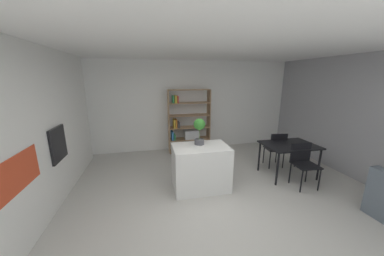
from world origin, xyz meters
TOP-DOWN VIEW (x-y plane):
  - ground_plane at (0.00, 0.00)m, footprint 9.33×9.33m
  - ceiling_slab at (0.00, 0.00)m, footprint 6.79×6.38m
  - back_partition at (0.00, 3.16)m, footprint 6.79×0.06m
  - right_partition_gray at (3.36, 0.00)m, footprint 0.06×6.38m
  - cabinet_niche_splashback at (-2.66, -0.29)m, footprint 0.01×0.92m
  - built_in_oven at (-2.64, 0.85)m, footprint 0.06×0.57m
  - kitchen_island at (-0.10, 0.69)m, footprint 1.09×0.72m
  - potted_plant_on_island at (-0.10, 0.82)m, footprint 0.23×0.23m
  - open_bookshelf at (0.05, 2.85)m, footprint 1.24×0.35m
  - dining_table at (1.98, 0.80)m, footprint 1.14×0.83m
  - dining_chair_far at (1.97, 1.24)m, footprint 0.45×0.45m
  - dining_chair_near at (1.99, 0.36)m, footprint 0.47×0.45m

SIDE VIEW (x-z plane):
  - ground_plane at x=0.00m, z-range 0.00..0.00m
  - kitchen_island at x=-0.10m, z-range 0.00..0.89m
  - dining_chair_far at x=1.97m, z-range 0.09..0.99m
  - dining_chair_near at x=1.99m, z-range 0.10..0.99m
  - dining_table at x=1.98m, z-range 0.30..1.05m
  - open_bookshelf at x=0.05m, z-range -0.09..1.78m
  - cabinet_niche_splashback at x=-2.66m, z-range 0.84..1.29m
  - built_in_oven at x=-2.64m, z-range 0.77..1.37m
  - potted_plant_on_island at x=-0.10m, z-range 0.95..1.48m
  - back_partition at x=0.00m, z-range 0.00..2.70m
  - right_partition_gray at x=3.36m, z-range 0.00..2.70m
  - ceiling_slab at x=0.00m, z-range 2.70..2.76m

